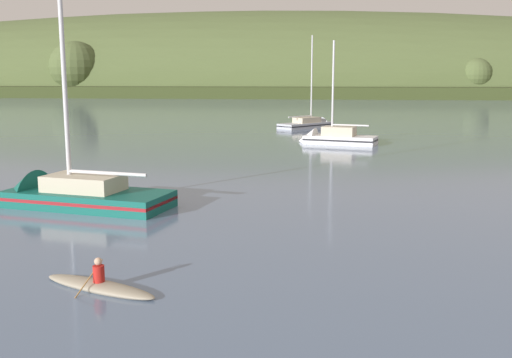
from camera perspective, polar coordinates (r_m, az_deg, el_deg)
far_shoreline_hill at (r=199.93m, az=-1.17°, el=8.20°), size 493.36×111.86×53.32m
sailboat_near_mooring at (r=52.78m, az=7.20°, el=3.71°), size 7.27×3.86×9.98m
sailboat_midwater_white at (r=28.70m, az=-17.66°, el=-1.84°), size 8.76×4.07×13.33m
sailboat_far_left at (r=69.32m, az=5.32°, el=5.08°), size 6.63×7.81×11.51m
canoe_with_paddler at (r=17.41m, az=-14.79°, el=-9.86°), size 3.89×1.91×1.02m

